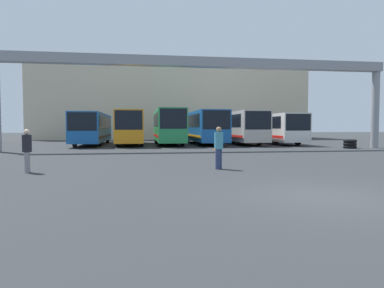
# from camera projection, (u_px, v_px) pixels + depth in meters

# --- Properties ---
(ground_plane) EXTENTS (200.00, 200.00, 0.00)m
(ground_plane) POSITION_uv_depth(u_px,v_px,m) (325.00, 197.00, 8.41)
(ground_plane) COLOR #2D3033
(building_backdrop) EXTENTS (38.30, 12.00, 10.62)m
(building_backdrop) POSITION_uv_depth(u_px,v_px,m) (170.00, 103.00, 51.79)
(building_backdrop) COLOR beige
(building_backdrop) RESTS_ON ground
(overhead_gantry) EXTENTS (29.20, 0.80, 6.86)m
(overhead_gantry) POSITION_uv_depth(u_px,v_px,m) (201.00, 72.00, 25.39)
(overhead_gantry) COLOR gray
(overhead_gantry) RESTS_ON ground
(bus_slot_0) EXTENTS (2.50, 12.17, 2.98)m
(bus_slot_0) POSITION_uv_depth(u_px,v_px,m) (93.00, 127.00, 33.02)
(bus_slot_0) COLOR #1959A5
(bus_slot_0) RESTS_ON ground
(bus_slot_1) EXTENTS (2.44, 10.53, 3.16)m
(bus_slot_1) POSITION_uv_depth(u_px,v_px,m) (131.00, 126.00, 32.74)
(bus_slot_1) COLOR orange
(bus_slot_1) RESTS_ON ground
(bus_slot_2) EXTENTS (2.46, 11.42, 3.34)m
(bus_slot_2) POSITION_uv_depth(u_px,v_px,m) (168.00, 125.00, 33.72)
(bus_slot_2) COLOR #268C4C
(bus_slot_2) RESTS_ON ground
(bus_slot_3) EXTENTS (2.61, 12.32, 3.21)m
(bus_slot_3) POSITION_uv_depth(u_px,v_px,m) (203.00, 126.00, 34.70)
(bus_slot_3) COLOR #1959A5
(bus_slot_3) RESTS_ON ground
(bus_slot_4) EXTENTS (2.54, 12.49, 3.18)m
(bus_slot_4) POSITION_uv_depth(u_px,v_px,m) (238.00, 126.00, 35.32)
(bus_slot_4) COLOR beige
(bus_slot_4) RESTS_ON ground
(bus_slot_5) EXTENTS (2.54, 10.66, 2.96)m
(bus_slot_5) POSITION_uv_depth(u_px,v_px,m) (275.00, 127.00, 34.97)
(bus_slot_5) COLOR silver
(bus_slot_5) RESTS_ON ground
(pedestrian_near_right) EXTENTS (0.34, 0.34, 1.63)m
(pedestrian_near_right) POSITION_uv_depth(u_px,v_px,m) (27.00, 150.00, 12.81)
(pedestrian_near_right) COLOR gray
(pedestrian_near_right) RESTS_ON ground
(pedestrian_near_center) EXTENTS (0.36, 0.36, 1.72)m
(pedestrian_near_center) POSITION_uv_depth(u_px,v_px,m) (219.00, 147.00, 13.87)
(pedestrian_near_center) COLOR navy
(pedestrian_near_center) RESTS_ON ground
(traffic_cone) EXTENTS (0.46, 0.46, 0.63)m
(traffic_cone) POSITION_uv_depth(u_px,v_px,m) (217.00, 146.00, 25.70)
(traffic_cone) COLOR orange
(traffic_cone) RESTS_ON ground
(tire_stack) EXTENTS (1.04, 1.04, 0.72)m
(tire_stack) POSITION_uv_depth(u_px,v_px,m) (350.00, 144.00, 27.40)
(tire_stack) COLOR black
(tire_stack) RESTS_ON ground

